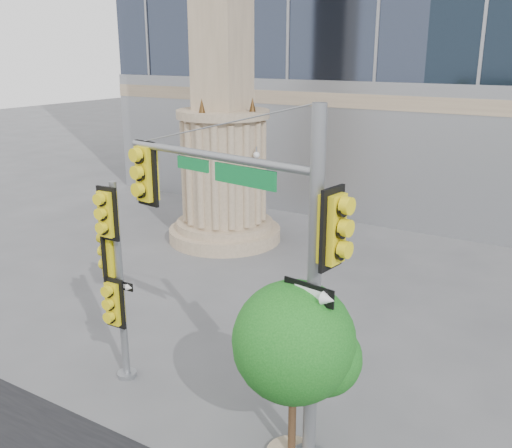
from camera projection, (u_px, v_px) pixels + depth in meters
The scene contains 5 objects.
ground at pixel (218, 398), 12.38m from camera, with size 120.00×120.00×0.00m, color #545456.
monument at pixel (223, 98), 21.09m from camera, with size 4.40×4.40×16.60m.
main_signal_pole at pixel (260, 240), 10.07m from camera, with size 4.98×1.19×6.47m.
secondary_signal_pole at pixel (114, 268), 12.34m from camera, with size 0.80×0.59×4.62m.
street_tree at pixel (296, 347), 9.93m from camera, with size 2.23×2.17×3.47m.
Camera 1 is at (6.33, -8.70, 7.24)m, focal length 40.00 mm.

